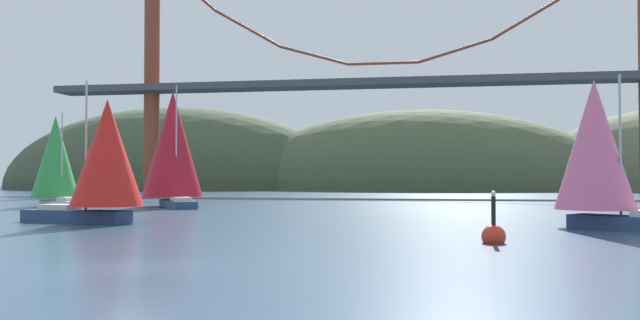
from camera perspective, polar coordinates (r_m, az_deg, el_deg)
ground_plane at (r=23.65m, az=-15.34°, el=-8.74°), size 360.00×360.00×0.00m
headland_center at (r=156.25m, az=8.50°, el=-2.48°), size 87.81×44.00×36.48m
headland_left at (r=169.22m, az=-12.27°, el=-2.38°), size 88.45×44.00×39.78m
suspension_bridge at (r=117.87m, az=5.37°, el=7.12°), size 121.23×6.00×43.80m
sailboat_crimson_sail at (r=69.43m, az=-12.31°, el=1.20°), size 8.77×10.34×12.05m
sailboat_red_spinnaker at (r=46.20m, az=-17.72°, el=0.22°), size 8.92×5.34×9.37m
sailboat_green_sail at (r=72.99m, az=-21.38°, el=0.06°), size 8.86×7.90×9.38m
sailboat_pink_spinnaker at (r=42.81m, az=22.36°, el=0.81°), size 8.36×7.60×8.90m
channel_buoy at (r=31.88m, az=14.44°, el=-6.16°), size 1.10×1.10×2.64m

